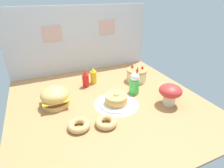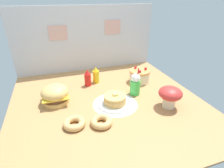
% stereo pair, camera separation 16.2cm
% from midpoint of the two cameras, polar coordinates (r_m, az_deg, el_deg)
% --- Properties ---
extents(ground_plane, '(2.15, 2.13, 0.02)m').
position_cam_midpoint_polar(ground_plane, '(2.10, 0.80, -5.90)').
color(ground_plane, '#B27F4C').
extents(back_wall, '(2.15, 0.04, 0.98)m').
position_cam_midpoint_polar(back_wall, '(2.86, -6.38, 13.94)').
color(back_wall, silver).
rests_on(back_wall, ground_plane).
extents(doily_mat, '(0.50, 0.50, 0.00)m').
position_cam_midpoint_polar(doily_mat, '(2.05, 3.26, -6.40)').
color(doily_mat, white).
rests_on(doily_mat, ground_plane).
extents(burger, '(0.30, 0.30, 0.22)m').
position_cam_midpoint_polar(burger, '(2.11, -15.49, -3.28)').
color(burger, '#DBA859').
rests_on(burger, ground_plane).
extents(pancake_stack, '(0.39, 0.39, 0.14)m').
position_cam_midpoint_polar(pancake_stack, '(2.02, 3.24, -5.24)').
color(pancake_stack, white).
rests_on(pancake_stack, doily_mat).
extents(layer_cake, '(0.29, 0.29, 0.21)m').
position_cam_midpoint_polar(layer_cake, '(2.56, 10.48, 2.52)').
color(layer_cake, beige).
rests_on(layer_cake, ground_plane).
extents(ketchup_bottle, '(0.09, 0.09, 0.23)m').
position_cam_midpoint_polar(ketchup_bottle, '(2.42, -5.82, 1.76)').
color(ketchup_bottle, red).
rests_on(ketchup_bottle, ground_plane).
extents(mustard_bottle, '(0.09, 0.09, 0.23)m').
position_cam_midpoint_polar(mustard_bottle, '(2.50, -3.27, 2.74)').
color(mustard_bottle, yellow).
rests_on(mustard_bottle, ground_plane).
extents(cream_soda_cup, '(0.13, 0.13, 0.34)m').
position_cam_midpoint_polar(cream_soda_cup, '(2.22, 9.46, -0.09)').
color(cream_soda_cup, green).
rests_on(cream_soda_cup, ground_plane).
extents(donut_pink_glaze, '(0.21, 0.21, 0.06)m').
position_cam_midpoint_polar(donut_pink_glaze, '(1.75, -9.22, -12.19)').
color(donut_pink_glaze, tan).
rests_on(donut_pink_glaze, ground_plane).
extents(donut_chocolate, '(0.21, 0.21, 0.06)m').
position_cam_midpoint_polar(donut_chocolate, '(1.75, -0.66, -11.85)').
color(donut_chocolate, tan).
rests_on(donut_chocolate, ground_plane).
extents(mushroom_stool, '(0.25, 0.25, 0.24)m').
position_cam_midpoint_polar(mushroom_stool, '(2.06, 20.10, -3.37)').
color(mushroom_stool, beige).
rests_on(mushroom_stool, ground_plane).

